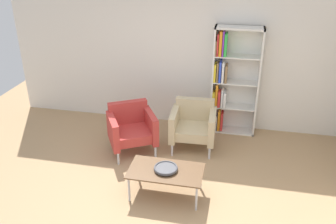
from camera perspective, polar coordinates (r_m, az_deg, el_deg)
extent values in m
plane|color=tan|center=(5.01, -2.85, -13.94)|extent=(8.32, 8.32, 0.00)
cube|color=silver|center=(6.50, 2.38, 10.19)|extent=(6.40, 0.12, 2.90)
cube|color=silver|center=(6.37, 7.09, 4.94)|extent=(0.03, 0.30, 1.90)
cube|color=silver|center=(6.36, 14.01, 4.32)|extent=(0.03, 0.30, 1.90)
cube|color=silver|center=(6.09, 11.27, 12.86)|extent=(0.80, 0.30, 0.03)
cube|color=silver|center=(6.75, 9.91, -2.78)|extent=(0.80, 0.30, 0.03)
cube|color=silver|center=(6.49, 10.60, 5.08)|extent=(0.80, 0.02, 1.90)
cube|color=silver|center=(6.53, 10.23, 0.88)|extent=(0.76, 0.28, 0.02)
cube|color=silver|center=(6.36, 10.55, 4.64)|extent=(0.76, 0.28, 0.02)
cube|color=silver|center=(6.21, 10.89, 8.60)|extent=(0.76, 0.28, 0.02)
cube|color=yellow|center=(6.63, 6.90, -1.38)|extent=(0.02, 0.18, 0.29)
cube|color=purple|center=(6.63, 7.21, -0.93)|extent=(0.03, 0.23, 0.39)
cube|color=white|center=(6.66, 7.57, -1.41)|extent=(0.04, 0.25, 0.27)
cube|color=orange|center=(6.61, 8.05, -1.16)|extent=(0.04, 0.19, 0.37)
cube|color=red|center=(6.63, 8.45, -1.33)|extent=(0.04, 0.21, 0.33)
cube|color=yellow|center=(6.44, 7.20, 2.12)|extent=(0.04, 0.17, 0.26)
cube|color=orange|center=(6.43, 7.68, 2.75)|extent=(0.04, 0.21, 0.41)
cube|color=red|center=(6.43, 8.06, 2.13)|extent=(0.04, 0.17, 0.28)
cube|color=white|center=(6.43, 8.53, 2.24)|extent=(0.03, 0.19, 0.31)
cube|color=white|center=(6.46, 8.93, 2.10)|extent=(0.04, 0.24, 0.27)
cube|color=yellow|center=(6.28, 7.44, 6.25)|extent=(0.04, 0.21, 0.31)
cube|color=olive|center=(6.26, 7.83, 6.27)|extent=(0.03, 0.18, 0.34)
cube|color=blue|center=(6.29, 8.26, 6.44)|extent=(0.03, 0.25, 0.36)
cube|color=white|center=(6.25, 8.68, 6.26)|extent=(0.04, 0.19, 0.35)
cube|color=olive|center=(6.27, 9.14, 6.04)|extent=(0.04, 0.22, 0.30)
cube|color=olive|center=(6.14, 7.59, 10.01)|extent=(0.02, 0.20, 0.25)
cube|color=red|center=(6.15, 7.91, 10.55)|extent=(0.02, 0.24, 0.37)
cube|color=orange|center=(6.11, 8.31, 10.64)|extent=(0.04, 0.18, 0.41)
cube|color=purple|center=(6.10, 8.72, 10.59)|extent=(0.02, 0.17, 0.41)
cube|color=green|center=(6.11, 9.08, 10.44)|extent=(0.04, 0.19, 0.38)
cube|color=brown|center=(4.90, -0.34, -9.24)|extent=(1.00, 0.56, 0.02)
cylinder|color=silver|center=(4.94, -6.14, -11.97)|extent=(0.03, 0.03, 0.38)
cylinder|color=silver|center=(4.78, 4.49, -13.37)|extent=(0.03, 0.03, 0.38)
cylinder|color=silver|center=(5.29, -4.63, -9.00)|extent=(0.03, 0.03, 0.38)
cylinder|color=silver|center=(5.14, 5.20, -10.18)|extent=(0.03, 0.03, 0.38)
cylinder|color=#4C4C51|center=(4.89, -0.34, -9.05)|extent=(0.13, 0.13, 0.02)
cylinder|color=#4C4C51|center=(4.87, -0.34, -8.85)|extent=(0.32, 0.32, 0.02)
torus|color=#4C4C51|center=(4.87, -0.35, -8.74)|extent=(0.32, 0.32, 0.02)
cube|color=#B73833|center=(5.92, -5.65, -3.45)|extent=(0.84, 0.82, 0.16)
cube|color=#B73833|center=(6.03, -6.33, -0.01)|extent=(0.62, 0.42, 0.38)
cube|color=#B73833|center=(5.80, -8.64, -3.04)|extent=(0.39, 0.59, 0.46)
cube|color=#B73833|center=(5.91, -2.72, -2.18)|extent=(0.39, 0.59, 0.46)
cylinder|color=silver|center=(5.71, -7.82, -7.09)|extent=(0.04, 0.04, 0.24)
cylinder|color=silver|center=(5.82, -1.99, -6.17)|extent=(0.04, 0.04, 0.24)
cylinder|color=silver|center=(6.20, -8.83, -4.29)|extent=(0.04, 0.04, 0.24)
cylinder|color=silver|center=(6.30, -3.45, -3.49)|extent=(0.04, 0.04, 0.24)
cube|color=#C6B289|center=(6.00, 3.94, -2.93)|extent=(0.66, 0.61, 0.16)
cube|color=#C6B289|center=(6.12, 4.27, 0.49)|extent=(0.64, 0.15, 0.38)
cube|color=#C6B289|center=(5.96, 0.99, -1.87)|extent=(0.13, 0.62, 0.46)
cube|color=#C6B289|center=(5.92, 6.94, -2.31)|extent=(0.13, 0.62, 0.46)
cylinder|color=silver|center=(5.87, 0.64, -5.86)|extent=(0.04, 0.04, 0.24)
cylinder|color=silver|center=(5.82, 6.52, -6.33)|extent=(0.04, 0.04, 0.24)
cylinder|color=silver|center=(6.36, 1.44, -3.14)|extent=(0.04, 0.04, 0.24)
cylinder|color=silver|center=(6.32, 6.84, -3.55)|extent=(0.04, 0.04, 0.24)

